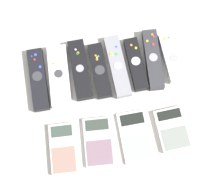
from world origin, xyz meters
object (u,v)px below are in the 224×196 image
(calculator_1, at_px, (99,142))
(calculator_3, at_px, (172,129))
(remote_0, at_px, (38,80))
(remote_6, at_px, (153,60))
(remote_7, at_px, (173,58))
(remote_4, at_px, (118,66))
(remote_1, at_px, (59,76))
(remote_5, at_px, (136,64))
(calculator_0, at_px, (63,148))
(calculator_2, at_px, (135,136))
(remote_2, at_px, (80,70))
(remote_3, at_px, (100,71))

(calculator_1, distance_m, calculator_3, 0.21)
(remote_0, height_order, remote_6, remote_6)
(remote_7, height_order, calculator_1, remote_7)
(remote_0, bearing_deg, remote_6, 0.52)
(remote_4, height_order, remote_6, remote_6)
(remote_1, height_order, remote_6, remote_6)
(remote_7, bearing_deg, remote_5, 178.52)
(remote_0, bearing_deg, calculator_0, -78.09)
(remote_6, distance_m, calculator_3, 0.21)
(remote_1, relative_size, remote_4, 0.98)
(remote_0, xyz_separation_m, calculator_2, (0.25, -0.21, -0.01))
(remote_1, xyz_separation_m, calculator_2, (0.19, -0.21, -0.01))
(remote_0, bearing_deg, calculator_3, -30.52)
(remote_0, bearing_deg, remote_2, 3.66)
(calculator_3, bearing_deg, remote_3, 127.63)
(remote_1, xyz_separation_m, remote_7, (0.34, -0.00, 0.00))
(remote_4, bearing_deg, remote_2, 173.87)
(remote_2, relative_size, calculator_1, 1.27)
(calculator_1, bearing_deg, calculator_3, 3.70)
(remote_1, height_order, remote_5, remote_5)
(remote_0, xyz_separation_m, calculator_3, (0.36, -0.21, -0.00))
(remote_1, height_order, remote_2, remote_2)
(remote_2, bearing_deg, calculator_0, -111.08)
(remote_3, bearing_deg, remote_1, 176.61)
(remote_1, relative_size, calculator_2, 1.28)
(calculator_2, bearing_deg, remote_3, 107.21)
(remote_0, relative_size, remote_5, 1.17)
(remote_7, bearing_deg, remote_2, 175.57)
(calculator_0, bearing_deg, remote_1, 88.29)
(remote_3, relative_size, remote_5, 1.04)
(remote_4, bearing_deg, remote_6, -1.37)
(remote_2, distance_m, remote_7, 0.28)
(remote_2, distance_m, calculator_1, 0.22)
(remote_3, relative_size, calculator_3, 1.35)
(remote_2, bearing_deg, remote_5, -4.75)
(remote_0, relative_size, remote_6, 1.01)
(calculator_3, bearing_deg, calculator_2, 178.66)
(remote_0, bearing_deg, remote_4, 0.24)
(remote_4, xyz_separation_m, remote_5, (0.05, -0.00, 0.00))
(remote_0, bearing_deg, remote_1, 0.03)
(remote_1, distance_m, remote_5, 0.23)
(remote_1, relative_size, remote_6, 1.01)
(remote_2, xyz_separation_m, remote_7, (0.28, -0.01, 0.00))
(calculator_0, distance_m, calculator_1, 0.10)
(remote_3, distance_m, remote_7, 0.22)
(calculator_0, height_order, calculator_1, calculator_0)
(remote_4, bearing_deg, calculator_2, -88.89)
(remote_1, xyz_separation_m, calculator_0, (-0.02, -0.21, -0.00))
(remote_7, relative_size, calculator_0, 1.05)
(remote_0, xyz_separation_m, calculator_1, (0.14, -0.21, -0.00))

